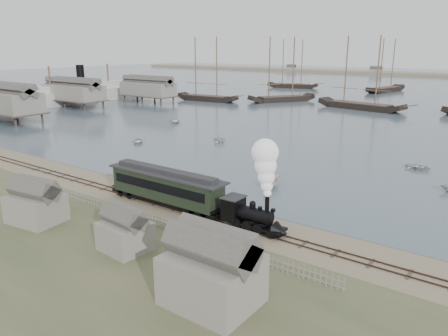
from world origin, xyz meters
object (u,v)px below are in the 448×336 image
Objects in this scene: steamship at (81,83)px; passenger_coach at (166,186)px; locomotive at (261,192)px; beached_dinghy at (213,202)px.

passenger_coach is at bearing -122.66° from steamship.
locomotive is 2.12× the size of beached_dinghy.
locomotive is 0.17× the size of steamship.
beached_dinghy is at bearing -120.02° from steamship.
beached_dinghy is (4.06, 3.07, -1.89)m from passenger_coach.
locomotive reaches higher than passenger_coach.
steamship is (-98.47, 52.74, 1.77)m from locomotive.
passenger_coach is 5.43m from beached_dinghy.
beached_dinghy is 0.08× the size of steamship.
steamship is at bearing 151.83° from locomotive.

